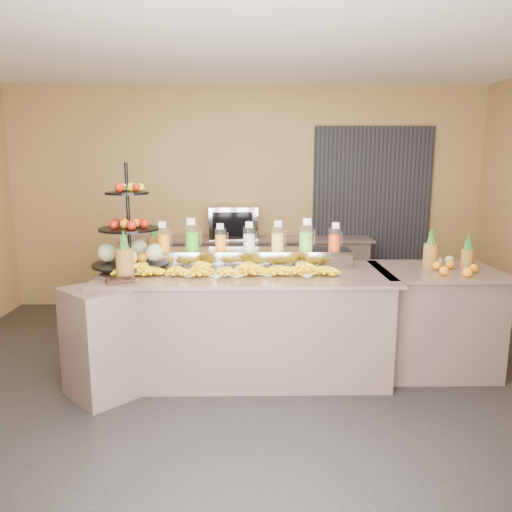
{
  "coord_description": "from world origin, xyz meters",
  "views": [
    {
      "loc": [
        0.03,
        -3.92,
        1.89
      ],
      "look_at": [
        0.09,
        0.3,
        1.07
      ],
      "focal_mm": 35.0,
      "sensor_mm": 36.0,
      "label": 1
    }
  ],
  "objects_px": {
    "pitcher_tray": "(249,258)",
    "right_fruit_pile": "(450,263)",
    "banana_heap": "(224,267)",
    "condiment_caddy": "(120,280)",
    "oven_warmer": "(233,222)",
    "fruit_stand": "(135,243)"
  },
  "relations": [
    {
      "from": "pitcher_tray",
      "to": "fruit_stand",
      "type": "bearing_deg",
      "value": -171.12
    },
    {
      "from": "pitcher_tray",
      "to": "oven_warmer",
      "type": "distance_m",
      "value": 1.69
    },
    {
      "from": "pitcher_tray",
      "to": "banana_heap",
      "type": "height_order",
      "value": "banana_heap"
    },
    {
      "from": "fruit_stand",
      "to": "condiment_caddy",
      "type": "xyz_separation_m",
      "value": [
        -0.02,
        -0.46,
        -0.22
      ]
    },
    {
      "from": "pitcher_tray",
      "to": "right_fruit_pile",
      "type": "relative_size",
      "value": 4.53
    },
    {
      "from": "banana_heap",
      "to": "fruit_stand",
      "type": "relative_size",
      "value": 2.05
    },
    {
      "from": "oven_warmer",
      "to": "banana_heap",
      "type": "bearing_deg",
      "value": -94.83
    },
    {
      "from": "pitcher_tray",
      "to": "condiment_caddy",
      "type": "bearing_deg",
      "value": -149.07
    },
    {
      "from": "pitcher_tray",
      "to": "fruit_stand",
      "type": "xyz_separation_m",
      "value": [
        -1.01,
        -0.16,
        0.16
      ]
    },
    {
      "from": "condiment_caddy",
      "to": "oven_warmer",
      "type": "bearing_deg",
      "value": 70.08
    },
    {
      "from": "fruit_stand",
      "to": "right_fruit_pile",
      "type": "height_order",
      "value": "fruit_stand"
    },
    {
      "from": "pitcher_tray",
      "to": "right_fruit_pile",
      "type": "height_order",
      "value": "right_fruit_pile"
    },
    {
      "from": "banana_heap",
      "to": "pitcher_tray",
      "type": "bearing_deg",
      "value": 58.87
    },
    {
      "from": "banana_heap",
      "to": "condiment_caddy",
      "type": "height_order",
      "value": "banana_heap"
    },
    {
      "from": "fruit_stand",
      "to": "oven_warmer",
      "type": "bearing_deg",
      "value": 62.15
    },
    {
      "from": "right_fruit_pile",
      "to": "pitcher_tray",
      "type": "bearing_deg",
      "value": 172.38
    },
    {
      "from": "pitcher_tray",
      "to": "oven_warmer",
      "type": "relative_size",
      "value": 3.12
    },
    {
      "from": "condiment_caddy",
      "to": "right_fruit_pile",
      "type": "distance_m",
      "value": 2.82
    },
    {
      "from": "condiment_caddy",
      "to": "right_fruit_pile",
      "type": "bearing_deg",
      "value": 7.75
    },
    {
      "from": "right_fruit_pile",
      "to": "banana_heap",
      "type": "bearing_deg",
      "value": -176.55
    },
    {
      "from": "banana_heap",
      "to": "fruit_stand",
      "type": "distance_m",
      "value": 0.83
    },
    {
      "from": "pitcher_tray",
      "to": "banana_heap",
      "type": "bearing_deg",
      "value": -121.13
    }
  ]
}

